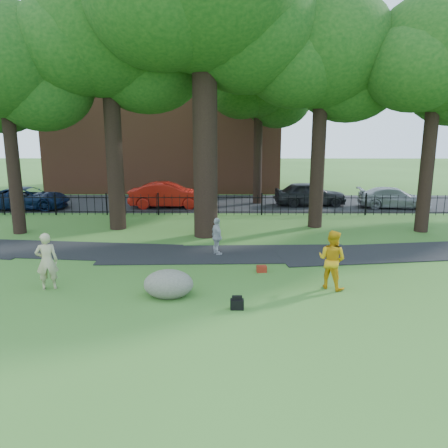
{
  "coord_description": "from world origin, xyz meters",
  "views": [
    {
      "loc": [
        0.99,
        -12.89,
        4.97
      ],
      "look_at": [
        0.88,
        2.0,
        1.68
      ],
      "focal_mm": 35.0,
      "sensor_mm": 36.0,
      "label": 1
    }
  ],
  "objects_px": {
    "big_tree": "(207,2)",
    "red_sedan": "(168,195)",
    "woman": "(47,261)",
    "man": "(332,260)",
    "boulder": "(168,282)",
    "lamppost": "(14,193)"
  },
  "relations": [
    {
      "from": "man",
      "to": "boulder",
      "type": "xyz_separation_m",
      "value": [
        -5.04,
        -0.72,
        -0.5
      ]
    },
    {
      "from": "red_sedan",
      "to": "woman",
      "type": "bearing_deg",
      "value": 171.95
    },
    {
      "from": "boulder",
      "to": "lamppost",
      "type": "bearing_deg",
      "value": 136.09
    },
    {
      "from": "man",
      "to": "lamppost",
      "type": "distance_m",
      "value": 15.35
    },
    {
      "from": "woman",
      "to": "man",
      "type": "bearing_deg",
      "value": 163.91
    },
    {
      "from": "big_tree",
      "to": "man",
      "type": "xyz_separation_m",
      "value": [
        4.14,
        -6.88,
        -9.21
      ]
    },
    {
      "from": "lamppost",
      "to": "man",
      "type": "bearing_deg",
      "value": -20.57
    },
    {
      "from": "man",
      "to": "red_sedan",
      "type": "xyz_separation_m",
      "value": [
        -7.01,
        14.2,
        -0.14
      ]
    },
    {
      "from": "big_tree",
      "to": "red_sedan",
      "type": "distance_m",
      "value": 12.21
    },
    {
      "from": "lamppost",
      "to": "red_sedan",
      "type": "bearing_deg",
      "value": 54.92
    },
    {
      "from": "red_sedan",
      "to": "big_tree",
      "type": "bearing_deg",
      "value": -159.14
    },
    {
      "from": "big_tree",
      "to": "woman",
      "type": "xyz_separation_m",
      "value": [
        -4.76,
        -7.02,
        -9.24
      ]
    },
    {
      "from": "man",
      "to": "red_sedan",
      "type": "relative_size",
      "value": 0.39
    },
    {
      "from": "big_tree",
      "to": "woman",
      "type": "bearing_deg",
      "value": -124.1
    },
    {
      "from": "big_tree",
      "to": "woman",
      "type": "distance_m",
      "value": 12.54
    },
    {
      "from": "big_tree",
      "to": "man",
      "type": "height_order",
      "value": "big_tree"
    },
    {
      "from": "man",
      "to": "big_tree",
      "type": "bearing_deg",
      "value": -19.99
    },
    {
      "from": "boulder",
      "to": "woman",
      "type": "bearing_deg",
      "value": 171.5
    },
    {
      "from": "big_tree",
      "to": "boulder",
      "type": "relative_size",
      "value": 9.62
    },
    {
      "from": "lamppost",
      "to": "red_sedan",
      "type": "xyz_separation_m",
      "value": [
        6.43,
        6.83,
        -1.12
      ]
    },
    {
      "from": "lamppost",
      "to": "red_sedan",
      "type": "distance_m",
      "value": 9.45
    },
    {
      "from": "man",
      "to": "red_sedan",
      "type": "height_order",
      "value": "man"
    }
  ]
}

